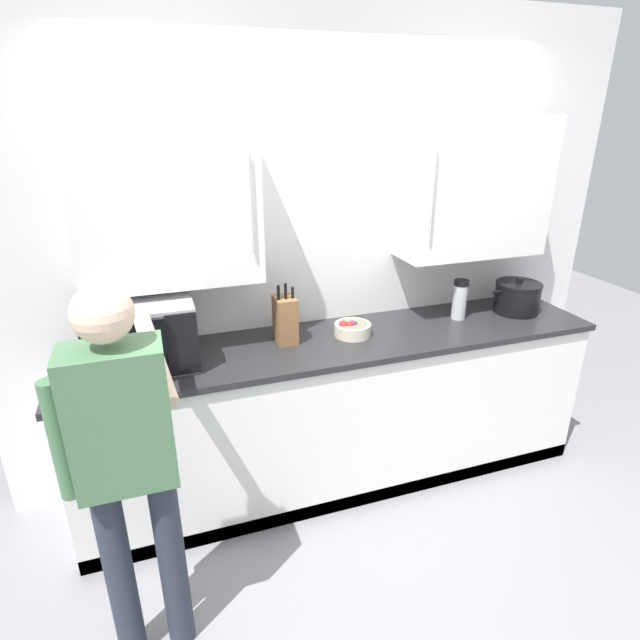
{
  "coord_description": "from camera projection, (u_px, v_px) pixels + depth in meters",
  "views": [
    {
      "loc": [
        -0.97,
        -1.58,
        2.13
      ],
      "look_at": [
        -0.15,
        0.8,
        1.1
      ],
      "focal_mm": 28.7,
      "sensor_mm": 36.0,
      "label": 1
    }
  ],
  "objects": [
    {
      "name": "fruit_bowl",
      "position": [
        352.0,
        328.0,
        2.89
      ],
      "size": [
        0.21,
        0.21,
        0.1
      ],
      "color": "beige",
      "rests_on": "counter_unit"
    },
    {
      "name": "ground_plane",
      "position": [
        403.0,
        585.0,
        2.48
      ],
      "size": [
        9.63,
        9.63,
        0.0
      ],
      "primitive_type": "plane",
      "color": "gray"
    },
    {
      "name": "person_figure",
      "position": [
        127.0,
        455.0,
        1.85
      ],
      "size": [
        0.44,
        0.6,
        1.63
      ],
      "color": "#282D3D",
      "rests_on": "ground_plane"
    },
    {
      "name": "stock_pot",
      "position": [
        517.0,
        297.0,
        3.21
      ],
      "size": [
        0.37,
        0.28,
        0.22
      ],
      "color": "black",
      "rests_on": "counter_unit"
    },
    {
      "name": "thermos_flask",
      "position": [
        460.0,
        299.0,
        3.1
      ],
      "size": [
        0.09,
        0.09,
        0.25
      ],
      "color": "#B7BABF",
      "rests_on": "counter_unit"
    },
    {
      "name": "microwave_oven",
      "position": [
        137.0,
        334.0,
        2.51
      ],
      "size": [
        0.51,
        0.46,
        0.34
      ],
      "color": "#B7BABF",
      "rests_on": "counter_unit"
    },
    {
      "name": "counter_unit",
      "position": [
        341.0,
        411.0,
        3.04
      ],
      "size": [
        3.01,
        0.62,
        0.95
      ],
      "color": "white",
      "rests_on": "ground_plane"
    },
    {
      "name": "knife_block",
      "position": [
        285.0,
        319.0,
        2.78
      ],
      "size": [
        0.11,
        0.15,
        0.34
      ],
      "color": "brown",
      "rests_on": "counter_unit"
    },
    {
      "name": "back_wall_tiled",
      "position": [
        326.0,
        237.0,
        2.92
      ],
      "size": [
        3.74,
        0.44,
        2.7
      ],
      "color": "white",
      "rests_on": "ground_plane"
    }
  ]
}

